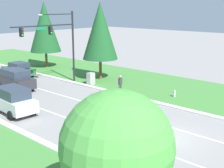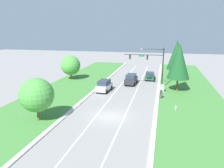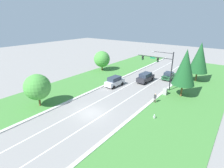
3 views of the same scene
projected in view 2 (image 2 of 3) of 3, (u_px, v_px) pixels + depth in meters
name	position (u px, v px, depth m)	size (l,w,h in m)	color
ground_plane	(110.00, 117.00, 27.90)	(160.00, 160.00, 0.00)	gray
curb_strip_right	(155.00, 120.00, 26.62)	(0.50, 90.00, 0.15)	beige
curb_strip_left	(69.00, 112.00, 29.14)	(0.50, 90.00, 0.15)	beige
grass_verge_right	(201.00, 125.00, 25.46)	(10.00, 90.00, 0.08)	#427F38
grass_verge_left	(34.00, 109.00, 30.31)	(10.00, 90.00, 0.08)	#427F38
lane_stripe_inner_left	(97.00, 115.00, 28.30)	(0.14, 81.00, 0.01)	white
lane_stripe_inner_right	(124.00, 118.00, 27.50)	(0.14, 81.00, 0.01)	white
traffic_signal_mast	(151.00, 61.00, 40.56)	(7.36, 0.41, 7.60)	black
forest_sedan	(150.00, 76.00, 48.22)	(2.11, 4.58, 1.69)	#235633
charcoal_suv	(131.00, 79.00, 44.17)	(2.26, 5.01, 2.05)	#28282D
silver_suv	(104.00, 86.00, 39.11)	(2.28, 4.63, 2.04)	silver
utility_cabinet	(162.00, 88.00, 38.75)	(0.70, 0.60, 1.33)	#9E9E99
pedestrian	(161.00, 93.00, 34.76)	(0.40, 0.25, 1.69)	#42382D
fire_hydrant	(176.00, 108.00, 29.97)	(0.34, 0.20, 0.70)	#B7B7BC
conifer_near_right_tree	(179.00, 61.00, 38.05)	(3.90, 3.90, 8.60)	brown
oak_near_left_tree	(37.00, 95.00, 25.82)	(4.09, 4.09, 5.33)	brown
conifer_far_right_tree	(177.00, 55.00, 47.79)	(4.07, 4.07, 8.72)	brown
oak_far_left_tree	(71.00, 65.00, 47.61)	(4.26, 4.26, 5.33)	brown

